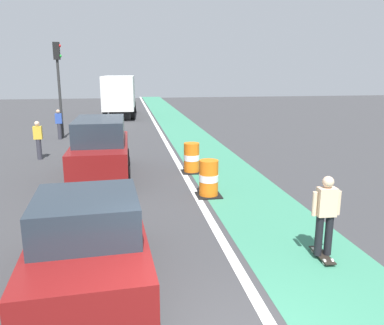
{
  "coord_description": "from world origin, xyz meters",
  "views": [
    {
      "loc": [
        -1.06,
        -4.16,
        3.64
      ],
      "look_at": [
        0.71,
        6.41,
        1.1
      ],
      "focal_mm": 36.43,
      "sensor_mm": 36.0,
      "label": 1
    }
  ],
  "objects_px": {
    "delivery_truck_down_block": "(120,93)",
    "traffic_light_corner": "(58,73)",
    "parked_sedan_nearest": "(89,241)",
    "traffic_barrel_mid": "(192,158)",
    "skateboarder_on_lane": "(325,215)",
    "pedestrian_crossing": "(38,139)",
    "traffic_barrel_front": "(209,179)",
    "parked_suv_second": "(101,147)",
    "pedestrian_waiting": "(59,123)"
  },
  "relations": [
    {
      "from": "pedestrian_crossing",
      "to": "traffic_barrel_mid",
      "type": "bearing_deg",
      "value": -28.22
    },
    {
      "from": "parked_sedan_nearest",
      "to": "parked_suv_second",
      "type": "bearing_deg",
      "value": 91.77
    },
    {
      "from": "skateboarder_on_lane",
      "to": "delivery_truck_down_block",
      "type": "xyz_separation_m",
      "value": [
        -4.2,
        25.62,
        0.94
      ]
    },
    {
      "from": "skateboarder_on_lane",
      "to": "parked_suv_second",
      "type": "height_order",
      "value": "parked_suv_second"
    },
    {
      "from": "skateboarder_on_lane",
      "to": "pedestrian_crossing",
      "type": "distance_m",
      "value": 12.62
    },
    {
      "from": "skateboarder_on_lane",
      "to": "delivery_truck_down_block",
      "type": "height_order",
      "value": "delivery_truck_down_block"
    },
    {
      "from": "traffic_barrel_front",
      "to": "pedestrian_waiting",
      "type": "relative_size",
      "value": 0.68
    },
    {
      "from": "parked_sedan_nearest",
      "to": "pedestrian_crossing",
      "type": "height_order",
      "value": "parked_sedan_nearest"
    },
    {
      "from": "delivery_truck_down_block",
      "to": "pedestrian_waiting",
      "type": "bearing_deg",
      "value": -106.77
    },
    {
      "from": "traffic_barrel_front",
      "to": "pedestrian_waiting",
      "type": "bearing_deg",
      "value": 118.43
    },
    {
      "from": "pedestrian_waiting",
      "to": "skateboarder_on_lane",
      "type": "bearing_deg",
      "value": -64.19
    },
    {
      "from": "parked_sedan_nearest",
      "to": "traffic_light_corner",
      "type": "xyz_separation_m",
      "value": [
        -2.83,
        16.01,
        2.67
      ]
    },
    {
      "from": "parked_suv_second",
      "to": "skateboarder_on_lane",
      "type": "bearing_deg",
      "value": -56.48
    },
    {
      "from": "skateboarder_on_lane",
      "to": "traffic_barrel_mid",
      "type": "height_order",
      "value": "skateboarder_on_lane"
    },
    {
      "from": "skateboarder_on_lane",
      "to": "traffic_barrel_mid",
      "type": "relative_size",
      "value": 1.55
    },
    {
      "from": "parked_sedan_nearest",
      "to": "delivery_truck_down_block",
      "type": "relative_size",
      "value": 0.55
    },
    {
      "from": "traffic_barrel_front",
      "to": "traffic_barrel_mid",
      "type": "relative_size",
      "value": 1.0
    },
    {
      "from": "skateboarder_on_lane",
      "to": "parked_sedan_nearest",
      "type": "height_order",
      "value": "parked_sedan_nearest"
    },
    {
      "from": "traffic_barrel_front",
      "to": "traffic_barrel_mid",
      "type": "height_order",
      "value": "same"
    },
    {
      "from": "parked_sedan_nearest",
      "to": "traffic_barrel_front",
      "type": "xyz_separation_m",
      "value": [
        3.02,
        4.54,
        -0.3
      ]
    },
    {
      "from": "delivery_truck_down_block",
      "to": "traffic_barrel_mid",
      "type": "bearing_deg",
      "value": -81.6
    },
    {
      "from": "parked_sedan_nearest",
      "to": "traffic_barrel_mid",
      "type": "height_order",
      "value": "parked_sedan_nearest"
    },
    {
      "from": "pedestrian_crossing",
      "to": "skateboarder_on_lane",
      "type": "bearing_deg",
      "value": -54.13
    },
    {
      "from": "traffic_barrel_mid",
      "to": "traffic_light_corner",
      "type": "xyz_separation_m",
      "value": [
        -5.8,
        8.66,
        2.97
      ]
    },
    {
      "from": "parked_suv_second",
      "to": "traffic_barrel_front",
      "type": "distance_m",
      "value": 4.31
    },
    {
      "from": "parked_sedan_nearest",
      "to": "traffic_barrel_mid",
      "type": "xyz_separation_m",
      "value": [
        2.97,
        7.34,
        -0.3
      ]
    },
    {
      "from": "skateboarder_on_lane",
      "to": "traffic_barrel_mid",
      "type": "xyz_separation_m",
      "value": [
        -1.46,
        7.04,
        -0.38
      ]
    },
    {
      "from": "parked_suv_second",
      "to": "delivery_truck_down_block",
      "type": "height_order",
      "value": "delivery_truck_down_block"
    },
    {
      "from": "parked_suv_second",
      "to": "traffic_barrel_mid",
      "type": "bearing_deg",
      "value": 0.16
    },
    {
      "from": "parked_suv_second",
      "to": "traffic_barrel_mid",
      "type": "height_order",
      "value": "parked_suv_second"
    },
    {
      "from": "parked_sedan_nearest",
      "to": "delivery_truck_down_block",
      "type": "bearing_deg",
      "value": 89.49
    },
    {
      "from": "skateboarder_on_lane",
      "to": "traffic_light_corner",
      "type": "height_order",
      "value": "traffic_light_corner"
    },
    {
      "from": "traffic_light_corner",
      "to": "parked_suv_second",
      "type": "bearing_deg",
      "value": -73.31
    },
    {
      "from": "traffic_barrel_mid",
      "to": "pedestrian_waiting",
      "type": "xyz_separation_m",
      "value": [
        -5.89,
        8.15,
        0.33
      ]
    },
    {
      "from": "traffic_barrel_front",
      "to": "traffic_barrel_mid",
      "type": "xyz_separation_m",
      "value": [
        -0.04,
        2.81,
        0.0
      ]
    },
    {
      "from": "parked_suv_second",
      "to": "traffic_light_corner",
      "type": "relative_size",
      "value": 0.9
    },
    {
      "from": "skateboarder_on_lane",
      "to": "pedestrian_crossing",
      "type": "xyz_separation_m",
      "value": [
        -7.39,
        10.23,
        -0.05
      ]
    },
    {
      "from": "skateboarder_on_lane",
      "to": "traffic_light_corner",
      "type": "distance_m",
      "value": 17.49
    },
    {
      "from": "delivery_truck_down_block",
      "to": "pedestrian_crossing",
      "type": "distance_m",
      "value": 15.75
    },
    {
      "from": "delivery_truck_down_block",
      "to": "traffic_light_corner",
      "type": "xyz_separation_m",
      "value": [
        -3.06,
        -9.91,
        1.65
      ]
    },
    {
      "from": "parked_sedan_nearest",
      "to": "pedestrian_crossing",
      "type": "bearing_deg",
      "value": 105.71
    },
    {
      "from": "traffic_barrel_front",
      "to": "delivery_truck_down_block",
      "type": "bearing_deg",
      "value": 97.42
    },
    {
      "from": "traffic_barrel_front",
      "to": "traffic_barrel_mid",
      "type": "distance_m",
      "value": 2.81
    },
    {
      "from": "traffic_barrel_front",
      "to": "pedestrian_crossing",
      "type": "distance_m",
      "value": 8.47
    },
    {
      "from": "traffic_barrel_front",
      "to": "pedestrian_crossing",
      "type": "relative_size",
      "value": 0.68
    },
    {
      "from": "parked_sedan_nearest",
      "to": "delivery_truck_down_block",
      "type": "distance_m",
      "value": 25.94
    },
    {
      "from": "skateboarder_on_lane",
      "to": "traffic_barrel_front",
      "type": "height_order",
      "value": "skateboarder_on_lane"
    },
    {
      "from": "traffic_barrel_mid",
      "to": "delivery_truck_down_block",
      "type": "height_order",
      "value": "delivery_truck_down_block"
    },
    {
      "from": "traffic_barrel_front",
      "to": "traffic_light_corner",
      "type": "relative_size",
      "value": 0.21
    },
    {
      "from": "traffic_barrel_mid",
      "to": "pedestrian_crossing",
      "type": "xyz_separation_m",
      "value": [
        -5.93,
        3.18,
        0.33
      ]
    }
  ]
}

